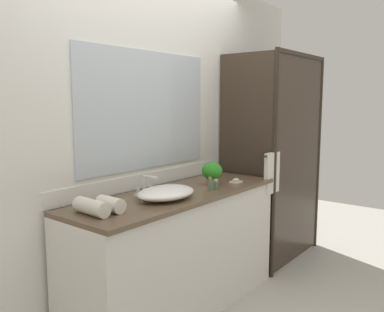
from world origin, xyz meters
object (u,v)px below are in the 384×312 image
Objects in this scene: faucet at (145,188)px; soap_dish at (236,181)px; amenity_bottle_shampoo at (210,184)px; rolled_towel_near_edge at (91,207)px; sink_basin at (166,193)px; amenity_bottle_conditioner at (216,185)px; rolled_towel_middle at (111,204)px; potted_plant at (212,172)px.

soap_dish is at bearing -19.27° from faucet.
amenity_bottle_shampoo is 0.96m from rolled_towel_near_edge.
sink_basin is 0.46m from amenity_bottle_conditioner.
amenity_bottle_shampoo reaches higher than rolled_towel_middle.
faucet is 0.93× the size of potted_plant.
sink_basin is 0.56m from rolled_towel_near_edge.
amenity_bottle_conditioner is (0.45, -0.09, -0.01)m from sink_basin.
amenity_bottle_shampoo is at bearing -8.43° from rolled_towel_middle.
amenity_bottle_shampoo is (0.39, -0.08, 0.01)m from sink_basin.
rolled_towel_near_edge is at bearing 161.28° from rolled_towel_middle.
amenity_bottle_shampoo is (-0.18, -0.11, -0.05)m from potted_plant.
potted_plant is at bearing 154.18° from soap_dish.
amenity_bottle_conditioner is 1.02m from rolled_towel_near_edge.
amenity_bottle_shampoo is at bearing 170.36° from amenity_bottle_conditioner.
rolled_towel_middle is (-0.90, 0.13, 0.01)m from amenity_bottle_conditioner.
faucet reaches higher than rolled_towel_middle.
faucet is at bearing 90.00° from sink_basin.
rolled_towel_middle is (0.11, -0.04, -0.00)m from rolled_towel_near_edge.
soap_dish is 1.33m from rolled_towel_near_edge.
amenity_bottle_shampoo is (-0.38, -0.01, 0.03)m from soap_dish.
soap_dish is at bearing 1.72° from amenity_bottle_shampoo.
rolled_towel_middle reaches higher than sink_basin.
amenity_bottle_conditioner is (-0.11, -0.12, -0.07)m from potted_plant.
potted_plant is 0.73× the size of rolled_towel_near_edge.
faucet is 0.94× the size of rolled_towel_middle.
faucet is 0.48m from amenity_bottle_shampoo.
sink_basin is 4.37× the size of amenity_bottle_shampoo.
faucet is 1.67× the size of amenity_bottle_shampoo.
soap_dish is 0.40× the size of rolled_towel_near_edge.
potted_plant is at bearing -16.83° from faucet.
soap_dish is (0.76, -0.07, -0.03)m from sink_basin.
amenity_bottle_conditioner is at bearing -11.72° from sink_basin.
amenity_bottle_shampoo is (-0.06, 0.01, 0.01)m from amenity_bottle_conditioner.
faucet is 1.70× the size of soap_dish.
amenity_bottle_conditioner is at bearing -134.24° from potted_plant.
rolled_towel_middle is at bearing -18.72° from rolled_towel_near_edge.
amenity_bottle_shampoo is 0.84m from rolled_towel_middle.
faucet is at bearing 144.42° from amenity_bottle_shampoo.
rolled_towel_near_edge is (-0.56, -0.12, -0.00)m from faucet.
rolled_towel_middle is at bearing -160.85° from faucet.
rolled_towel_near_edge is at bearing -168.06° from faucet.
potted_plant reaches higher than sink_basin.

